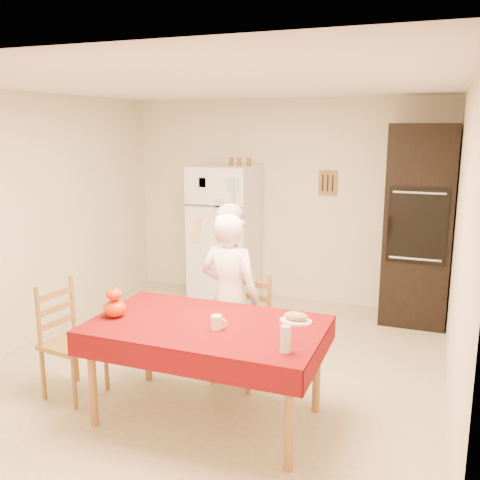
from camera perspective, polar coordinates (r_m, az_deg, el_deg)
The scene contains 17 objects.
floor at distance 5.04m, azimuth -2.91°, elevation -13.46°, with size 4.50×4.50×0.00m, color tan.
room_shell at distance 4.58m, azimuth -3.11°, elevation 5.17°, with size 4.02×4.52×2.51m.
refrigerator at distance 6.66m, azimuth -1.62°, elevation 0.64°, with size 0.75×0.74×1.70m.
oven_cabinet at distance 6.18m, azimuth 18.49°, elevation 1.47°, with size 0.70×0.62×2.20m.
dining_table at distance 3.98m, azimuth -3.55°, elevation -9.79°, with size 1.70×1.00×0.76m.
chair_far at distance 4.65m, azimuth 0.50°, elevation -8.87°, with size 0.49×0.48×0.95m.
chair_left at distance 4.62m, azimuth -17.95°, elevation -9.64°, with size 0.45×0.47×0.95m.
seated_woman at distance 4.54m, azimuth -1.07°, elevation -6.20°, with size 0.54×0.36×1.49m, color white.
coffee_mug at distance 3.82m, azimuth -2.51°, elevation -8.77°, with size 0.08×0.08×0.10m, color white.
pumpkin_lower at distance 4.16m, azimuth -13.22°, elevation -7.12°, with size 0.17×0.17×0.13m, color #E15B05.
pumpkin_upper at distance 4.13m, azimuth -13.29°, elevation -5.66°, with size 0.12×0.12×0.09m, color #D04D04.
wine_glass at distance 3.45m, azimuth 4.88°, elevation -10.47°, with size 0.07×0.07×0.18m, color silver.
bread_plate at distance 3.98m, azimuth 5.97°, elevation -8.62°, with size 0.24×0.24×0.02m, color white.
bread_loaf at distance 3.96m, azimuth 5.98°, elevation -8.07°, with size 0.18×0.10×0.06m, color #A1804F.
spice_jar_left at distance 6.57m, azimuth -0.94°, elevation 8.40°, with size 0.05×0.05×0.10m, color brown.
spice_jar_mid at distance 6.53m, azimuth -0.08°, elevation 8.38°, with size 0.05×0.05×0.10m, color brown.
spice_jar_right at distance 6.48m, azimuth 0.96°, elevation 8.35°, with size 0.05×0.05×0.10m, color brown.
Camera 1 is at (1.85, -4.16, 2.17)m, focal length 40.00 mm.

